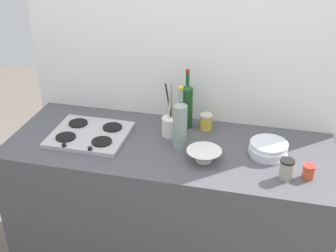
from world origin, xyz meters
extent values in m
cube|color=#4C4C51|center=(0.00, 0.00, 0.45)|extent=(1.80, 0.70, 0.90)
cube|color=white|center=(0.00, 0.38, 1.17)|extent=(1.90, 0.06, 2.34)
cube|color=#B2B2B7|center=(-0.46, -0.01, 0.91)|extent=(0.43, 0.38, 0.02)
cylinder|color=black|center=(-0.57, -0.10, 0.93)|extent=(0.11, 0.11, 0.01)
cylinder|color=black|center=(-0.35, -0.10, 0.93)|extent=(0.11, 0.11, 0.01)
cylinder|color=black|center=(-0.57, 0.07, 0.93)|extent=(0.11, 0.11, 0.01)
cylinder|color=black|center=(-0.35, 0.07, 0.93)|extent=(0.11, 0.11, 0.01)
cylinder|color=black|center=(-0.53, -0.19, 0.93)|extent=(0.02, 0.02, 0.02)
cylinder|color=black|center=(-0.38, -0.19, 0.93)|extent=(0.02, 0.02, 0.02)
cylinder|color=white|center=(0.54, 0.03, 0.91)|extent=(0.20, 0.20, 0.01)
cylinder|color=white|center=(0.54, 0.03, 0.92)|extent=(0.20, 0.20, 0.01)
cylinder|color=white|center=(0.54, 0.03, 0.93)|extent=(0.20, 0.20, 0.01)
cylinder|color=white|center=(0.54, 0.02, 0.94)|extent=(0.20, 0.20, 0.01)
cylinder|color=white|center=(0.54, 0.03, 0.96)|extent=(0.20, 0.20, 0.01)
cylinder|color=white|center=(0.54, 0.03, 0.97)|extent=(0.20, 0.20, 0.01)
cylinder|color=#19471E|center=(0.06, 0.24, 1.02)|extent=(0.07, 0.07, 0.25)
cone|color=#19471E|center=(0.06, 0.24, 1.16)|extent=(0.07, 0.07, 0.02)
cylinder|color=#19471E|center=(0.06, 0.24, 1.21)|extent=(0.02, 0.02, 0.07)
cylinder|color=#B21E1E|center=(0.06, 0.24, 1.25)|extent=(0.02, 0.02, 0.02)
cylinder|color=gray|center=(0.07, -0.01, 1.03)|extent=(0.08, 0.08, 0.25)
cone|color=gray|center=(0.07, -0.01, 1.17)|extent=(0.08, 0.08, 0.03)
cylinder|color=gray|center=(0.07, -0.01, 1.21)|extent=(0.03, 0.03, 0.06)
cylinder|color=gold|center=(0.07, -0.01, 1.25)|extent=(0.03, 0.03, 0.02)
cylinder|color=white|center=(0.22, -0.11, 0.91)|extent=(0.08, 0.08, 0.01)
cone|color=white|center=(0.22, -0.11, 0.94)|extent=(0.18, 0.18, 0.05)
cylinder|color=silver|center=(-0.02, 0.11, 0.96)|extent=(0.09, 0.09, 0.11)
cylinder|color=#262626|center=(-0.03, 0.13, 1.08)|extent=(0.05, 0.02, 0.27)
cylinder|color=#B7B7B2|center=(-0.02, 0.11, 1.08)|extent=(0.02, 0.04, 0.27)
cylinder|color=#997247|center=(-0.01, 0.12, 1.08)|extent=(0.02, 0.02, 0.27)
cylinder|color=gold|center=(0.17, 0.23, 0.94)|extent=(0.07, 0.07, 0.08)
cylinder|color=beige|center=(0.17, 0.23, 0.99)|extent=(0.08, 0.08, 0.01)
cylinder|color=#C64C2D|center=(0.74, -0.14, 0.93)|extent=(0.06, 0.06, 0.06)
cylinder|color=red|center=(0.74, -0.14, 0.97)|extent=(0.06, 0.06, 0.01)
cylinder|color=#9E998C|center=(0.64, -0.18, 0.95)|extent=(0.07, 0.07, 0.09)
cylinder|color=black|center=(0.64, -0.18, 1.00)|extent=(0.07, 0.07, 0.01)
camera|label=1|loc=(0.51, -2.08, 2.17)|focal=48.00mm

